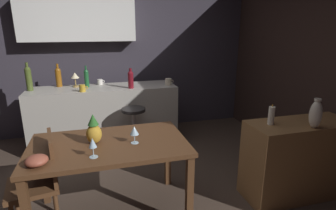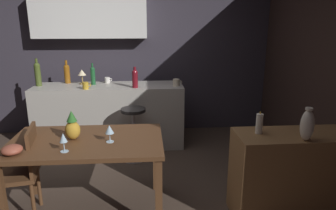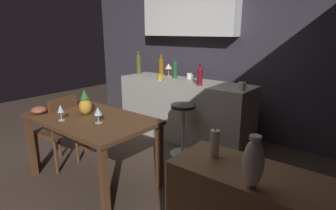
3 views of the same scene
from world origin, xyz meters
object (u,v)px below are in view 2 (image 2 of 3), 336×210
at_px(vase_ceramic_ivory, 307,125).
at_px(wine_bottle_ruby, 135,78).
at_px(cup_mustard, 86,86).
at_px(wine_glass_right, 63,138).
at_px(bar_stool, 134,132).
at_px(pineapple_centerpiece, 72,127).
at_px(chair_near_window, 22,169).
at_px(wine_bottle_amber, 67,73).
at_px(counter_lamp, 82,74).
at_px(wine_bottle_olive, 38,73).
at_px(sideboard_cabinet, 293,175).
at_px(cup_white, 107,80).
at_px(wine_bottle_green, 93,75).
at_px(cup_cream, 176,82).
at_px(pillar_candle_tall, 259,124).
at_px(dining_table, 87,149).
at_px(fruit_bowl, 12,150).
at_px(wine_glass_left, 109,130).

bearing_deg(vase_ceramic_ivory, wine_bottle_ruby, 128.94).
bearing_deg(cup_mustard, wine_glass_right, -85.95).
relative_size(bar_stool, pineapple_centerpiece, 2.58).
bearing_deg(chair_near_window, wine_bottle_amber, 90.10).
distance_m(chair_near_window, counter_lamp, 1.91).
distance_m(cup_mustard, vase_ceramic_ivory, 2.78).
relative_size(chair_near_window, counter_lamp, 4.13).
bearing_deg(bar_stool, wine_bottle_ruby, 86.03).
bearing_deg(pineapple_centerpiece, wine_bottle_olive, 116.52).
distance_m(bar_stool, wine_bottle_amber, 1.39).
bearing_deg(bar_stool, sideboard_cabinet, -41.27).
distance_m(chair_near_window, cup_mustard, 1.58).
bearing_deg(counter_lamp, cup_white, 12.33).
xyz_separation_m(wine_bottle_green, vase_ceramic_ivory, (2.08, -2.08, -0.08)).
distance_m(bar_stool, cup_cream, 0.93).
bearing_deg(pillar_candle_tall, dining_table, 174.37).
distance_m(wine_bottle_olive, cup_cream, 1.94).
height_order(dining_table, wine_bottle_green, wine_bottle_green).
bearing_deg(cup_mustard, fruit_bowl, -99.69).
relative_size(chair_near_window, cup_cream, 6.77).
distance_m(pineapple_centerpiece, wine_bottle_green, 1.71).
xyz_separation_m(bar_stool, cup_cream, (0.60, 0.41, 0.58)).
relative_size(sideboard_cabinet, chair_near_window, 1.25).
bearing_deg(fruit_bowl, wine_glass_left, 15.07).
height_order(chair_near_window, fruit_bowl, chair_near_window).
bearing_deg(wine_glass_right, counter_lamp, 96.36).
height_order(sideboard_cabinet, fruit_bowl, sideboard_cabinet).
height_order(wine_glass_right, vase_ceramic_ivory, vase_ceramic_ivory).
bearing_deg(fruit_bowl, cup_mustard, 80.31).
distance_m(pineapple_centerpiece, cup_white, 1.82).
bearing_deg(wine_bottle_amber, wine_bottle_ruby, -21.18).
relative_size(pineapple_centerpiece, wine_bottle_olive, 0.70).
distance_m(sideboard_cabinet, cup_cream, 2.04).
distance_m(chair_near_window, cup_cream, 2.28).
bearing_deg(vase_ceramic_ivory, wine_glass_right, 177.12).
bearing_deg(fruit_bowl, wine_glass_right, 3.12).
relative_size(cup_mustard, counter_lamp, 0.53).
bearing_deg(wine_glass_left, wine_glass_right, -152.70).
height_order(chair_near_window, cup_white, cup_white).
relative_size(sideboard_cabinet, vase_ceramic_ivory, 3.84).
height_order(wine_glass_right, pineapple_centerpiece, pineapple_centerpiece).
bearing_deg(wine_bottle_amber, wine_glass_right, -77.72).
distance_m(wine_glass_left, vase_ceramic_ivory, 1.69).
xyz_separation_m(sideboard_cabinet, vase_ceramic_ivory, (-0.01, -0.16, 0.55)).
bearing_deg(pineapple_centerpiece, vase_ceramic_ivory, -10.79).
distance_m(wine_glass_right, pillar_candle_tall, 1.69).
relative_size(dining_table, counter_lamp, 6.53).
bearing_deg(wine_bottle_olive, wine_bottle_green, 2.71).
bearing_deg(wine_glass_right, wine_bottle_olive, 112.83).
xyz_separation_m(sideboard_cabinet, wine_bottle_olive, (-2.85, 1.89, 0.67)).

